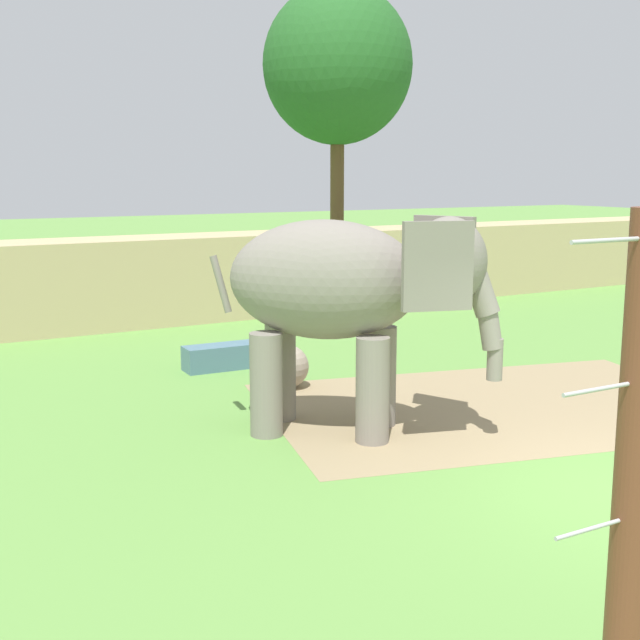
% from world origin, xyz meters
% --- Properties ---
extents(ground_plane, '(120.00, 120.00, 0.00)m').
position_xyz_m(ground_plane, '(0.00, 0.00, 0.00)').
color(ground_plane, '#609342').
extents(dirt_patch, '(7.74, 6.04, 0.01)m').
position_xyz_m(dirt_patch, '(0.99, 3.44, 0.00)').
color(dirt_patch, '#937F5B').
rests_on(dirt_patch, ground).
extents(embankment_wall, '(36.00, 1.80, 1.99)m').
position_xyz_m(embankment_wall, '(0.00, 12.91, 1.00)').
color(embankment_wall, tan).
rests_on(embankment_wall, ground).
extents(elephant, '(3.39, 3.18, 2.92)m').
position_xyz_m(elephant, '(-1.64, 3.51, 1.94)').
color(elephant, gray).
rests_on(elephant, ground).
extents(enrichment_ball, '(0.71, 0.71, 0.71)m').
position_xyz_m(enrichment_ball, '(-1.28, 5.96, 0.35)').
color(enrichment_ball, gray).
rests_on(enrichment_ball, ground).
extents(feed_trough, '(1.42, 0.55, 0.44)m').
position_xyz_m(feed_trough, '(-1.67, 7.71, 0.22)').
color(feed_trough, slate).
rests_on(feed_trough, ground).
extents(tree_left_of_centre, '(4.65, 4.65, 9.20)m').
position_xyz_m(tree_left_of_centre, '(6.36, 17.26, 6.72)').
color(tree_left_of_centre, brown).
rests_on(tree_left_of_centre, ground).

